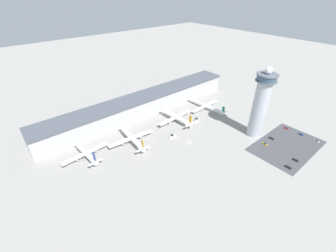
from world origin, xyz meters
TOP-DOWN VIEW (x-y plane):
  - ground_plane at (0.00, 0.00)m, footprint 1000.00×1000.00m
  - terminal_building at (0.00, 70.00)m, footprint 216.51×25.00m
  - control_tower at (53.68, -27.56)m, footprint 16.74×16.74m
  - parking_lot_surface at (60.06, -55.48)m, footprint 64.00×40.00m
  - airplane_gate_alpha at (-75.11, 38.47)m, footprint 38.71×32.68m
  - airplane_gate_bravo at (-37.28, 32.14)m, footprint 41.36×40.08m
  - airplane_gate_charlie at (14.63, 34.13)m, footprint 41.03×39.77m
  - airplane_gate_delta at (56.93, 32.72)m, footprint 39.93×46.25m
  - service_truck_catering at (-5.73, 15.53)m, footprint 6.23×3.09m
  - service_truck_fuel at (31.04, 21.39)m, footprint 7.97×7.16m
  - car_maroon_suv at (59.56, -41.81)m, footprint 1.82×4.53m
  - car_red_hatchback at (34.52, -68.93)m, footprint 1.81×4.66m
  - car_yellow_taxi at (46.71, -68.82)m, footprint 1.83×4.21m
  - car_navy_sedan at (85.51, -42.53)m, footprint 1.98×4.25m
  - car_black_suv at (47.44, -42.68)m, footprint 1.94×4.25m
  - car_blue_compact at (85.68, -56.02)m, footprint 2.04×4.28m
  - car_green_van at (85.26, -69.28)m, footprint 1.82×4.29m

SIDE VIEW (x-z plane):
  - ground_plane at x=0.00m, z-range 0.00..0.00m
  - parking_lot_surface at x=60.06m, z-range 0.00..0.01m
  - car_maroon_suv at x=59.56m, z-range -0.16..1.23m
  - car_blue_compact at x=85.68m, z-range -0.16..1.25m
  - car_navy_sedan at x=85.51m, z-range -0.16..1.26m
  - car_yellow_taxi at x=46.71m, z-range -0.16..1.29m
  - car_green_van at x=85.26m, z-range -0.17..1.31m
  - car_red_hatchback at x=34.52m, z-range -0.17..1.35m
  - car_black_suv at x=47.44m, z-range -0.17..1.38m
  - service_truck_fuel at x=31.04m, z-range -0.47..2.64m
  - service_truck_catering at x=-5.73m, z-range -0.48..2.71m
  - airplane_gate_delta at x=56.93m, z-range -1.76..9.22m
  - airplane_gate_alpha at x=-75.11m, z-range -2.27..10.79m
  - airplane_gate_bravo at x=-37.28m, z-range -2.24..11.50m
  - airplane_gate_charlie at x=14.63m, z-range -2.35..11.94m
  - terminal_building at x=0.00m, z-range 0.10..19.47m
  - control_tower at x=53.68m, z-range -0.48..61.65m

